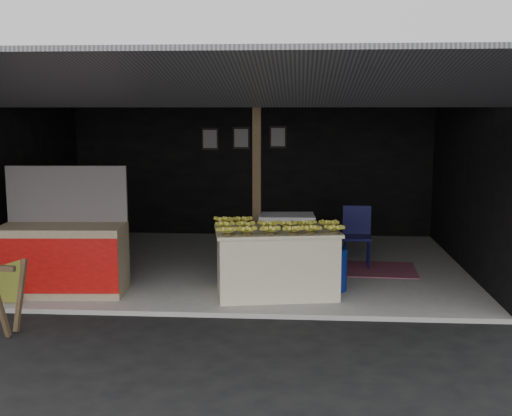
# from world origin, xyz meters

# --- Properties ---
(ground) EXTENTS (80.00, 80.00, 0.00)m
(ground) POSITION_xyz_m (0.00, 0.00, 0.00)
(ground) COLOR black
(ground) RESTS_ON ground
(concrete_slab) EXTENTS (7.00, 5.00, 0.06)m
(concrete_slab) POSITION_xyz_m (0.00, 2.50, 0.03)
(concrete_slab) COLOR gray
(concrete_slab) RESTS_ON ground
(shophouse) EXTENTS (7.40, 7.29, 3.02)m
(shophouse) POSITION_xyz_m (0.00, 2.82, 2.10)
(shophouse) COLOR black
(shophouse) RESTS_ON ground
(banana_table) EXTENTS (1.72, 1.22, 0.87)m
(banana_table) POSITION_xyz_m (0.63, 0.84, 0.50)
(banana_table) COLOR beige
(banana_table) RESTS_ON concrete_slab
(banana_pile) EXTENTS (1.58, 1.11, 0.17)m
(banana_pile) POSITION_xyz_m (0.63, 0.84, 1.01)
(banana_pile) COLOR gold
(banana_pile) RESTS_ON banana_table
(white_crate) EXTENTS (0.84, 0.60, 0.90)m
(white_crate) POSITION_xyz_m (0.73, 1.86, 0.51)
(white_crate) COLOR white
(white_crate) RESTS_ON concrete_slab
(neighbor_stall) EXTENTS (1.65, 0.83, 1.66)m
(neighbor_stall) POSITION_xyz_m (-2.17, 0.71, 0.56)
(neighbor_stall) COLOR #998466
(neighbor_stall) RESTS_ON concrete_slab
(green_signboard) EXTENTS (0.53, 0.19, 0.79)m
(green_signboard) POSITION_xyz_m (-2.83, 0.29, 0.46)
(green_signboard) COLOR black
(green_signboard) RESTS_ON concrete_slab
(water_barrel) EXTENTS (0.37, 0.37, 0.54)m
(water_barrel) POSITION_xyz_m (1.38, 1.10, 0.33)
(water_barrel) COLOR navy
(water_barrel) RESTS_ON concrete_slab
(plastic_chair) EXTENTS (0.45, 0.45, 0.92)m
(plastic_chair) POSITION_xyz_m (1.81, 2.54, 0.60)
(plastic_chair) COLOR #090A35
(plastic_chair) RESTS_ON concrete_slab
(magenta_rug) EXTENTS (1.56, 1.09, 0.01)m
(magenta_rug) POSITION_xyz_m (1.94, 2.27, 0.07)
(magenta_rug) COLOR maroon
(magenta_rug) RESTS_ON concrete_slab
(picture_frames) EXTENTS (1.62, 0.04, 0.46)m
(picture_frames) POSITION_xyz_m (-0.17, 4.89, 1.93)
(picture_frames) COLOR black
(picture_frames) RESTS_ON shophouse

